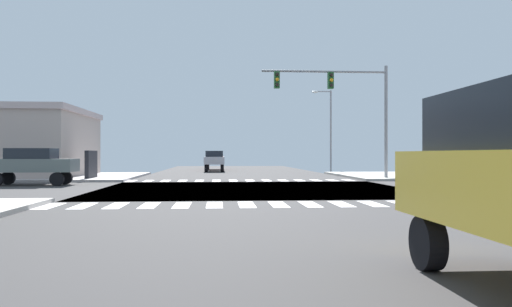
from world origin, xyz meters
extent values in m
cube|color=#3B3939|center=(0.00, 0.00, -0.03)|extent=(14.00, 90.00, 0.05)
cube|color=#3B3939|center=(0.00, 0.00, -0.03)|extent=(90.00, 12.00, 0.05)
cube|color=#B2ADA3|center=(13.00, 12.00, 0.07)|extent=(12.00, 12.00, 0.14)
cube|color=#B2A8A7|center=(-13.00, 12.00, 0.07)|extent=(12.00, 12.00, 0.14)
cube|color=white|center=(-6.75, -7.30, 0.00)|extent=(0.50, 2.00, 0.01)
cube|color=white|center=(-5.75, -7.30, 0.00)|extent=(0.50, 2.00, 0.01)
cube|color=white|center=(-4.75, -7.30, 0.00)|extent=(0.50, 2.00, 0.01)
cube|color=white|center=(-3.75, -7.30, 0.00)|extent=(0.50, 2.00, 0.01)
cube|color=white|center=(-2.75, -7.30, 0.00)|extent=(0.50, 2.00, 0.01)
cube|color=white|center=(-1.75, -7.30, 0.00)|extent=(0.50, 2.00, 0.01)
cube|color=white|center=(-0.75, -7.30, 0.00)|extent=(0.50, 2.00, 0.01)
cube|color=white|center=(0.25, -7.30, 0.00)|extent=(0.50, 2.00, 0.01)
cube|color=white|center=(1.25, -7.30, 0.00)|extent=(0.50, 2.00, 0.01)
cube|color=white|center=(2.25, -7.30, 0.00)|extent=(0.50, 2.00, 0.01)
cube|color=white|center=(3.25, -7.30, 0.00)|extent=(0.50, 2.00, 0.01)
cube|color=white|center=(4.25, -7.30, 0.00)|extent=(0.50, 2.00, 0.01)
cube|color=white|center=(5.25, -7.30, 0.00)|extent=(0.50, 2.00, 0.01)
cube|color=white|center=(6.25, -7.30, 0.00)|extent=(0.50, 2.00, 0.01)
cube|color=white|center=(-6.75, 7.30, 0.00)|extent=(0.50, 2.00, 0.01)
cube|color=white|center=(-5.75, 7.30, 0.00)|extent=(0.50, 2.00, 0.01)
cube|color=white|center=(-4.75, 7.30, 0.00)|extent=(0.50, 2.00, 0.01)
cube|color=white|center=(-3.75, 7.30, 0.00)|extent=(0.50, 2.00, 0.01)
cube|color=white|center=(-2.75, 7.30, 0.00)|extent=(0.50, 2.00, 0.01)
cube|color=white|center=(-1.75, 7.30, 0.00)|extent=(0.50, 2.00, 0.01)
cube|color=white|center=(-0.75, 7.30, 0.00)|extent=(0.50, 2.00, 0.01)
cube|color=white|center=(0.25, 7.30, 0.00)|extent=(0.50, 2.00, 0.01)
cube|color=white|center=(1.25, 7.30, 0.00)|extent=(0.50, 2.00, 0.01)
cube|color=white|center=(2.25, 7.30, 0.00)|extent=(0.50, 2.00, 0.01)
cube|color=white|center=(3.25, 7.30, 0.00)|extent=(0.50, 2.00, 0.01)
cube|color=white|center=(4.25, 7.30, 0.00)|extent=(0.50, 2.00, 0.01)
cube|color=white|center=(5.25, 7.30, 0.00)|extent=(0.50, 2.00, 0.01)
cube|color=white|center=(6.25, 7.30, 0.00)|extent=(0.50, 2.00, 0.01)
cylinder|color=gray|center=(8.72, 7.67, 3.53)|extent=(0.20, 0.20, 7.05)
cylinder|color=gray|center=(4.86, 7.67, 6.65)|extent=(7.73, 0.14, 0.14)
cube|color=#1E5123|center=(5.24, 7.67, 6.10)|extent=(0.32, 0.40, 1.00)
sphere|color=black|center=(5.24, 7.43, 6.41)|extent=(0.22, 0.22, 0.22)
sphere|color=orange|center=(5.24, 7.43, 6.10)|extent=(0.22, 0.22, 0.22)
sphere|color=black|center=(5.24, 7.43, 5.79)|extent=(0.22, 0.22, 0.22)
cube|color=#1E5123|center=(1.92, 7.67, 6.10)|extent=(0.32, 0.40, 1.00)
sphere|color=black|center=(1.92, 7.43, 6.41)|extent=(0.22, 0.22, 0.22)
sphere|color=orange|center=(1.92, 7.43, 6.10)|extent=(0.22, 0.22, 0.22)
sphere|color=black|center=(1.92, 7.43, 5.79)|extent=(0.22, 0.22, 0.22)
cylinder|color=gray|center=(8.26, 21.12, 3.60)|extent=(0.16, 0.16, 7.20)
cylinder|color=gray|center=(7.56, 21.12, 7.10)|extent=(1.40, 0.10, 0.10)
ellipsoid|color=silver|center=(6.86, 21.12, 7.05)|extent=(0.60, 0.32, 0.20)
cube|color=black|center=(-9.37, 8.54, 0.90)|extent=(0.24, 2.20, 1.80)
cylinder|color=black|center=(-1.28, 21.91, 0.34)|extent=(0.26, 0.68, 0.68)
cylinder|color=black|center=(-2.72, 21.91, 0.34)|extent=(0.26, 0.68, 0.68)
cylinder|color=black|center=(-1.28, 24.83, 0.34)|extent=(0.26, 0.68, 0.68)
cylinder|color=black|center=(-2.72, 24.83, 0.34)|extent=(0.26, 0.68, 0.68)
cube|color=#AEADB6|center=(-2.00, 23.37, 1.01)|extent=(1.80, 4.30, 0.66)
cube|color=black|center=(-2.00, 23.37, 1.61)|extent=(1.55, 2.24, 0.54)
cylinder|color=black|center=(1.22, -16.44, 0.37)|extent=(0.26, 0.74, 0.74)
cylinder|color=black|center=(-9.63, 4.22, 0.34)|extent=(0.68, 0.26, 0.68)
cylinder|color=black|center=(-9.63, 2.78, 0.34)|extent=(0.68, 0.26, 0.68)
cylinder|color=black|center=(-12.55, 4.22, 0.34)|extent=(0.68, 0.26, 0.68)
cube|color=#576260|center=(-11.09, 3.50, 1.01)|extent=(4.30, 1.80, 0.66)
cube|color=black|center=(-11.09, 3.50, 1.61)|extent=(2.24, 1.55, 0.54)
cylinder|color=black|center=(-1.28, 27.53, 0.34)|extent=(0.26, 0.68, 0.68)
cylinder|color=black|center=(-2.72, 27.53, 0.34)|extent=(0.26, 0.68, 0.68)
cylinder|color=black|center=(-1.28, 30.45, 0.34)|extent=(0.26, 0.68, 0.68)
cylinder|color=black|center=(-2.72, 30.45, 0.34)|extent=(0.26, 0.68, 0.68)
cube|color=#A11511|center=(-2.00, 28.99, 1.01)|extent=(1.80, 4.30, 0.66)
cube|color=black|center=(-2.00, 28.99, 1.61)|extent=(1.55, 2.24, 0.54)
camera|label=1|loc=(-1.63, -23.20, 1.58)|focal=35.84mm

